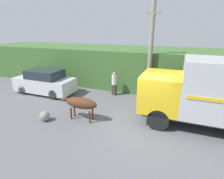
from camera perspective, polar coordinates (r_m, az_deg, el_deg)
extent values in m
plane|color=slate|center=(8.64, 8.85, -11.81)|extent=(60.00, 60.00, 0.00)
cube|color=#426B33|center=(14.35, 15.15, 6.71)|extent=(32.00, 5.18, 2.92)
cube|color=#C6B793|center=(14.48, -3.11, 6.79)|extent=(5.30, 2.40, 2.59)
cube|color=#4C4742|center=(14.24, -3.21, 12.21)|extent=(5.60, 2.70, 0.16)
cube|color=#2D2D2D|center=(9.34, 28.24, -7.42)|extent=(5.61, 1.90, 0.18)
cube|color=gold|center=(8.91, 15.59, -0.43)|extent=(1.83, 2.38, 1.69)
cube|color=#232D38|center=(8.94, 9.82, 2.13)|extent=(0.04, 2.02, 0.59)
cylinder|color=black|center=(8.46, 14.87, -9.07)|extent=(1.01, 0.52, 1.01)
ellipsoid|color=#512D19|center=(8.87, -10.04, -4.41)|extent=(1.73, 0.58, 0.58)
ellipsoid|color=#512D19|center=(9.35, -15.19, -3.04)|extent=(0.43, 0.25, 0.25)
cone|color=#B7AD93|center=(9.24, -15.61, -2.54)|extent=(0.06, 0.06, 0.11)
cone|color=#B7AD93|center=(9.38, -14.91, -2.13)|extent=(0.06, 0.06, 0.11)
cylinder|color=#512D19|center=(9.27, -13.20, -7.63)|extent=(0.09, 0.09, 0.62)
cylinder|color=#512D19|center=(9.50, -12.14, -6.84)|extent=(0.09, 0.09, 0.62)
cylinder|color=#512D19|center=(8.76, -7.30, -8.93)|extent=(0.09, 0.09, 0.62)
cylinder|color=#512D19|center=(9.00, -6.34, -8.05)|extent=(0.09, 0.09, 0.62)
cube|color=silver|center=(13.37, -21.06, 1.60)|extent=(4.28, 1.74, 0.95)
cube|color=#232D38|center=(13.10, -21.11, 4.77)|extent=(2.35, 1.60, 0.60)
cylinder|color=black|center=(13.90, -26.97, -0.01)|extent=(0.66, 0.28, 0.66)
cylinder|color=black|center=(12.11, -18.44, -1.52)|extent=(0.66, 0.28, 0.66)
cube|color=#38332D|center=(12.21, 0.73, -0.04)|extent=(0.33, 0.25, 0.76)
cylinder|color=silver|center=(12.00, 0.74, 3.17)|extent=(0.42, 0.42, 0.66)
sphere|color=tan|center=(11.88, 0.75, 5.21)|extent=(0.22, 0.22, 0.22)
cylinder|color=gray|center=(11.38, 12.45, 11.71)|extent=(0.28, 0.28, 6.02)
cube|color=gray|center=(11.33, 13.35, 23.25)|extent=(0.90, 0.22, 0.10)
sphere|color=gray|center=(9.53, -21.12, -8.11)|extent=(0.50, 0.50, 0.50)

